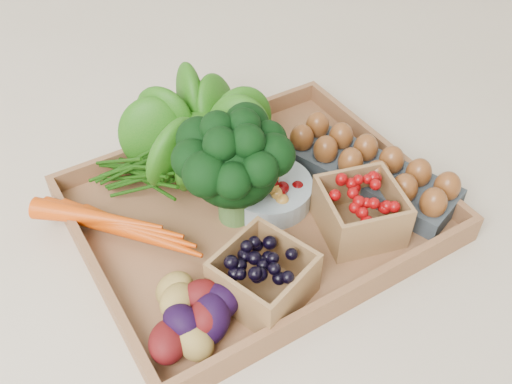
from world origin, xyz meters
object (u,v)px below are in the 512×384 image
egg_carton (369,175)px  broccoli (234,185)px  cherry_bowl (269,191)px  tray (256,215)px

egg_carton → broccoli: bearing=148.9°
broccoli → egg_carton: (0.23, -0.05, -0.05)m
cherry_bowl → egg_carton: 0.18m
cherry_bowl → egg_carton: bearing=-17.8°
tray → cherry_bowl: bearing=21.8°
tray → egg_carton: 0.21m
broccoli → egg_carton: size_ratio=0.59×
cherry_bowl → egg_carton: (0.17, -0.05, -0.00)m
tray → broccoli: bearing=164.3°
tray → egg_carton: egg_carton is taller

